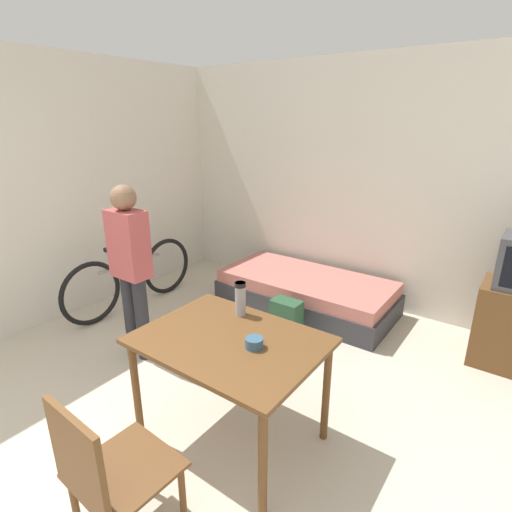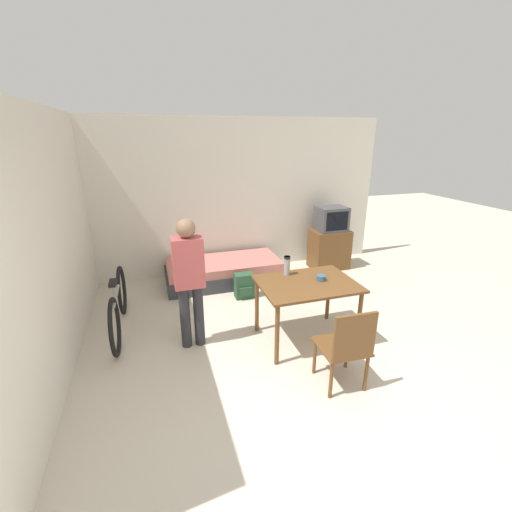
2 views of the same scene
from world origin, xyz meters
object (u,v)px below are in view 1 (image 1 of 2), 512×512
thermos_flask (240,297)px  mate_bowl (254,343)px  backpack (286,319)px  dining_table (230,351)px  wooden_chair (105,471)px  bicycle (132,278)px  daybed (306,292)px  person_standing (130,262)px

thermos_flask → mate_bowl: (0.33, -0.28, -0.10)m
mate_bowl → backpack: bearing=113.9°
dining_table → wooden_chair: 0.94m
dining_table → bicycle: (-2.19, 0.89, -0.32)m
daybed → wooden_chair: wooden_chair is taller
bicycle → person_standing: bearing=-35.3°
daybed → mate_bowl: mate_bowl is taller
daybed → mate_bowl: size_ratio=17.94×
dining_table → person_standing: person_standing is taller
wooden_chair → mate_bowl: (0.19, 0.93, 0.30)m
thermos_flask → backpack: bearing=104.1°
bicycle → thermos_flask: (2.04, -0.60, 0.55)m
wooden_chair → thermos_flask: bearing=96.5°
daybed → backpack: 0.72m
wooden_chair → bicycle: (-2.18, 1.81, -0.15)m
dining_table → thermos_flask: bearing=116.0°
daybed → thermos_flask: size_ratio=8.03×
person_standing → backpack: size_ratio=3.96×
wooden_chair → dining_table: bearing=89.7°
backpack → bicycle: bearing=-166.1°
bicycle → person_standing: person_standing is taller
backpack → thermos_flask: bearing=-75.9°
person_standing → backpack: 1.57m
daybed → backpack: (0.17, -0.70, 0.01)m
backpack → wooden_chair: bearing=-79.9°
wooden_chair → person_standing: 1.84m
backpack → daybed: bearing=103.5°
bicycle → backpack: bicycle is taller
dining_table → backpack: dining_table is taller
daybed → backpack: backpack is taller
dining_table → wooden_chair: wooden_chair is taller
person_standing → mate_bowl: (1.52, -0.28, -0.10)m
thermos_flask → wooden_chair: bearing=-83.5°
dining_table → backpack: size_ratio=2.88×
daybed → dining_table: (0.57, -2.03, 0.48)m
person_standing → dining_table: bearing=-12.3°
bicycle → backpack: bearing=13.9°
bicycle → thermos_flask: size_ratio=7.02×
person_standing → thermos_flask: bearing=0.1°
person_standing → wooden_chair: bearing=-42.4°
bicycle → thermos_flask: bearing=-16.4°
dining_table → thermos_flask: thermos_flask is taller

